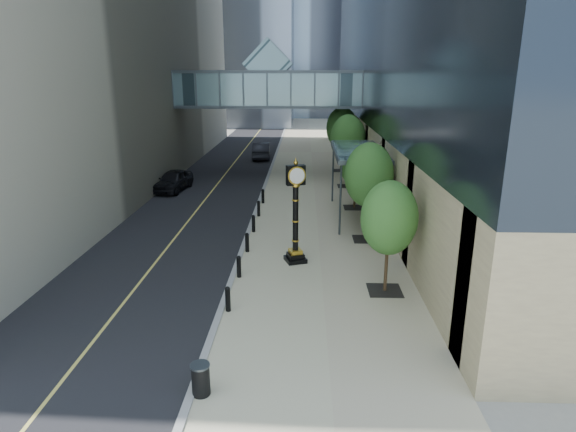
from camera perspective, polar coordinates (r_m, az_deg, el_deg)
The scene contains 13 objects.
ground at distance 17.92m, azimuth 1.20°, elevation -12.95°, with size 320.00×320.00×0.00m, color gray.
road at distance 56.74m, azimuth -5.40°, elevation 7.55°, with size 8.00×180.00×0.02m, color black.
sidewalk at distance 56.29m, azimuth 2.78°, elevation 7.55°, with size 8.00×180.00×0.06m, color #B2AB88.
curb at distance 56.37m, azimuth -1.33°, elevation 7.59°, with size 0.25×180.00×0.07m, color gray.
skywalk at distance 43.72m, azimuth -2.30°, elevation 15.09°, with size 17.00×4.20×5.80m.
entrance_canopy at distance 30.14m, azimuth 8.30°, elevation 7.55°, with size 3.00×8.00×4.38m.
bollard_row at distance 26.12m, azimuth -4.46°, elevation -2.06°, with size 0.20×16.20×0.90m.
street_trees at distance 34.18m, azimuth 7.75°, elevation 7.76°, with size 2.85×28.58×5.86m.
street_clock at distance 22.74m, azimuth 0.90°, elevation -0.38°, with size 1.18×1.18×4.93m.
trash_bin at distance 14.55m, azimuth -10.30°, elevation -18.60°, with size 0.52×0.52×0.90m, color black.
pedestrian at distance 26.30m, azimuth 9.83°, elevation -1.10°, with size 0.65×0.43×1.79m, color #BBB8AC.
car_near at distance 38.56m, azimuth -13.42°, elevation 4.13°, with size 1.90×4.71×1.61m, color black.
car_far at distance 52.15m, azimuth -3.19°, elevation 7.76°, with size 1.80×5.16×1.70m, color black.
Camera 1 is at (0.15, -15.59, 8.83)m, focal length 30.00 mm.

